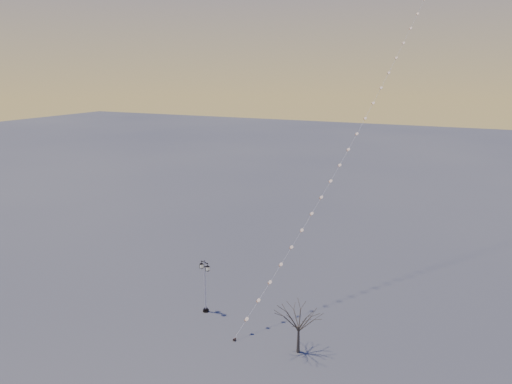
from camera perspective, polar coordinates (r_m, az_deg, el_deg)
The scene contains 4 objects.
ground at distance 36.18m, azimuth -5.74°, elevation -16.95°, with size 300.00×300.00×0.00m, color #494B4A.
street_lamp at distance 38.25m, azimuth -6.19°, elevation -10.97°, with size 1.08×0.62×4.42m.
bare_tree at distance 33.10m, azimuth 5.22°, elevation -15.14°, with size 2.17×2.17×3.60m.
kite_train at distance 47.16m, azimuth 16.02°, elevation 16.96°, with size 12.98×40.24×42.83m.
Camera 1 is at (16.13, -26.37, 18.80)m, focal length 33.01 mm.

